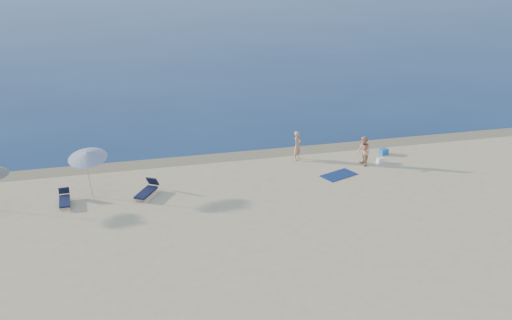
{
  "coord_description": "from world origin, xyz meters",
  "views": [
    {
      "loc": [
        -8.35,
        -13.84,
        13.1
      ],
      "look_at": [
        -0.97,
        16.0,
        1.0
      ],
      "focal_mm": 45.0,
      "sensor_mm": 36.0,
      "label": 1
    }
  ],
  "objects_px": {
    "person_left": "(298,146)",
    "blue_cooler": "(384,152)",
    "person_right": "(364,151)",
    "umbrella_near": "(87,155)"
  },
  "relations": [
    {
      "from": "person_left",
      "to": "blue_cooler",
      "type": "distance_m",
      "value": 5.09
    },
    {
      "from": "person_right",
      "to": "blue_cooler",
      "type": "height_order",
      "value": "person_right"
    },
    {
      "from": "person_left",
      "to": "umbrella_near",
      "type": "relative_size",
      "value": 0.67
    },
    {
      "from": "person_left",
      "to": "umbrella_near",
      "type": "xyz_separation_m",
      "value": [
        -11.23,
        -2.1,
        1.26
      ]
    },
    {
      "from": "blue_cooler",
      "to": "person_right",
      "type": "bearing_deg",
      "value": -162.98
    },
    {
      "from": "person_right",
      "to": "blue_cooler",
      "type": "relative_size",
      "value": 3.53
    },
    {
      "from": "person_right",
      "to": "umbrella_near",
      "type": "distance_m",
      "value": 14.52
    },
    {
      "from": "person_left",
      "to": "umbrella_near",
      "type": "distance_m",
      "value": 11.49
    },
    {
      "from": "person_left",
      "to": "person_right",
      "type": "relative_size",
      "value": 1.01
    },
    {
      "from": "person_left",
      "to": "umbrella_near",
      "type": "bearing_deg",
      "value": 142.28
    }
  ]
}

